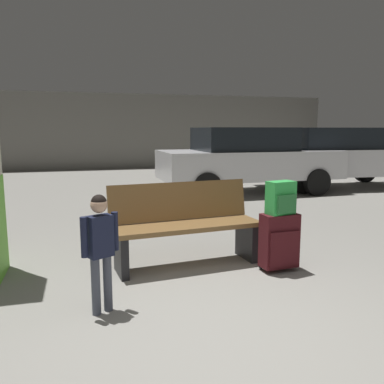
% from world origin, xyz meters
% --- Properties ---
extents(ground_plane, '(18.00, 18.00, 0.10)m').
position_xyz_m(ground_plane, '(0.00, 4.00, -0.05)').
color(ground_plane, gray).
extents(garage_back_wall, '(18.00, 0.12, 2.80)m').
position_xyz_m(garage_back_wall, '(0.00, 12.86, 1.40)').
color(garage_back_wall, slate).
rests_on(garage_back_wall, ground_plane).
extents(bench, '(1.64, 0.68, 0.89)m').
position_xyz_m(bench, '(0.16, 1.63, 0.44)').
color(bench, brown).
rests_on(bench, ground_plane).
extents(suitcase, '(0.39, 0.25, 0.60)m').
position_xyz_m(suitcase, '(1.05, 1.15, 0.32)').
color(suitcase, '#471419').
rests_on(suitcase, ground_plane).
extents(backpack_bright, '(0.31, 0.24, 0.34)m').
position_xyz_m(backpack_bright, '(1.06, 1.15, 0.77)').
color(backpack_bright, green).
rests_on(backpack_bright, suitcase).
extents(child, '(0.30, 0.19, 0.97)m').
position_xyz_m(child, '(-0.78, 0.66, 0.59)').
color(child, '#4C5160').
rests_on(child, ground_plane).
extents(parked_car_side, '(4.25, 2.12, 1.51)m').
position_xyz_m(parked_car_side, '(5.38, 6.29, 0.81)').
color(parked_car_side, silver).
rests_on(parked_car_side, ground_plane).
extents(parked_car_near, '(4.12, 1.84, 1.51)m').
position_xyz_m(parked_car_near, '(2.84, 6.09, 0.81)').
color(parked_car_near, silver).
rests_on(parked_car_near, ground_plane).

